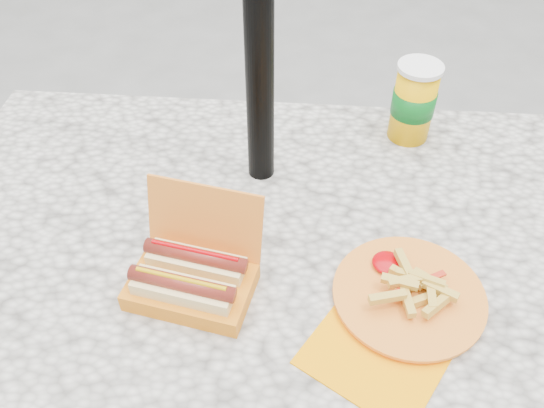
# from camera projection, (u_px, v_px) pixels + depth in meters

# --- Properties ---
(picnic_table) EXTENTS (1.20, 0.80, 0.75)m
(picnic_table) POSITION_uv_depth(u_px,v_px,m) (254.00, 270.00, 1.09)
(picnic_table) COLOR beige
(picnic_table) RESTS_ON ground
(umbrella_pole) EXTENTS (0.05, 0.05, 2.20)m
(umbrella_pole) POSITION_uv_depth(u_px,v_px,m) (258.00, 0.00, 0.89)
(umbrella_pole) COLOR black
(umbrella_pole) RESTS_ON ground
(hotdog_box) EXTENTS (0.22, 0.19, 0.15)m
(hotdog_box) POSITION_uv_depth(u_px,v_px,m) (192.00, 277.00, 0.90)
(hotdog_box) COLOR orange
(hotdog_box) RESTS_ON picnic_table
(fries_plate) EXTENTS (0.30, 0.34, 0.05)m
(fries_plate) POSITION_uv_depth(u_px,v_px,m) (406.00, 298.00, 0.90)
(fries_plate) COLOR #FF9700
(fries_plate) RESTS_ON picnic_table
(soda_cup) EXTENTS (0.09, 0.09, 0.17)m
(soda_cup) POSITION_uv_depth(u_px,v_px,m) (414.00, 102.00, 1.15)
(soda_cup) COLOR #FFB302
(soda_cup) RESTS_ON picnic_table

